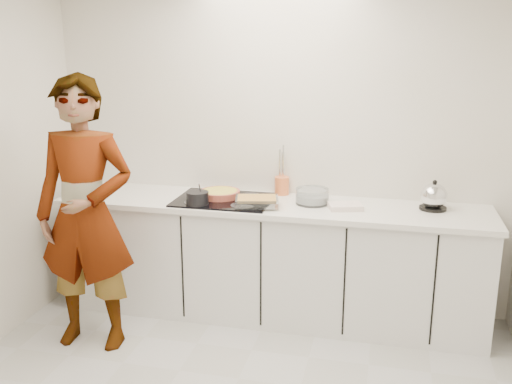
% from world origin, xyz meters
% --- Properties ---
extents(wall_back, '(3.60, 0.00, 2.60)m').
position_xyz_m(wall_back, '(0.00, 1.60, 1.30)').
color(wall_back, silver).
rests_on(wall_back, ground).
extents(wall_front, '(3.60, 0.00, 2.60)m').
position_xyz_m(wall_front, '(0.00, -1.60, 1.30)').
color(wall_front, silver).
rests_on(wall_front, ground).
extents(base_cabinets, '(3.20, 0.58, 0.87)m').
position_xyz_m(base_cabinets, '(0.00, 1.28, 0.43)').
color(base_cabinets, silver).
rests_on(base_cabinets, floor).
extents(countertop, '(3.24, 0.64, 0.04)m').
position_xyz_m(countertop, '(0.00, 1.28, 0.89)').
color(countertop, white).
rests_on(countertop, base_cabinets).
extents(hob, '(0.72, 0.54, 0.01)m').
position_xyz_m(hob, '(-0.35, 1.26, 0.92)').
color(hob, black).
rests_on(hob, countertop).
extents(tart_dish, '(0.38, 0.38, 0.05)m').
position_xyz_m(tart_dish, '(-0.40, 1.31, 0.95)').
color(tart_dish, '#AE4C3A').
rests_on(tart_dish, hob).
extents(saucepan, '(0.21, 0.21, 0.16)m').
position_xyz_m(saucepan, '(-0.50, 1.08, 0.97)').
color(saucepan, black).
rests_on(saucepan, hob).
extents(baking_dish, '(0.35, 0.29, 0.06)m').
position_xyz_m(baking_dish, '(-0.07, 1.15, 0.96)').
color(baking_dish, silver).
rests_on(baking_dish, hob).
extents(mixing_bowl, '(0.30, 0.30, 0.11)m').
position_xyz_m(mixing_bowl, '(0.31, 1.33, 0.96)').
color(mixing_bowl, silver).
rests_on(mixing_bowl, countertop).
extents(tea_towel, '(0.27, 0.23, 0.04)m').
position_xyz_m(tea_towel, '(0.56, 1.25, 0.93)').
color(tea_towel, white).
rests_on(tea_towel, countertop).
extents(kettle, '(0.24, 0.24, 0.22)m').
position_xyz_m(kettle, '(1.18, 1.38, 1.00)').
color(kettle, black).
rests_on(kettle, countertop).
extents(utensil_crock, '(0.14, 0.14, 0.14)m').
position_xyz_m(utensil_crock, '(0.04, 1.54, 0.98)').
color(utensil_crock, orange).
rests_on(utensil_crock, countertop).
extents(cook, '(0.72, 0.51, 1.89)m').
position_xyz_m(cook, '(-1.13, 0.58, 0.94)').
color(cook, silver).
rests_on(cook, floor).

